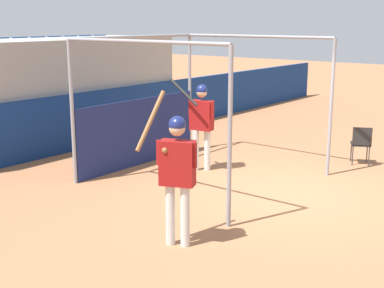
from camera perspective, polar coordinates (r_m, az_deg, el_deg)
ground_plane at (r=9.90m, az=9.67°, el=-5.20°), size 60.00×60.00×0.00m
outfield_wall at (r=13.22m, az=-11.85°, el=2.39°), size 24.00×0.12×1.37m
bleacher_section at (r=14.11m, az=-15.28°, el=5.49°), size 7.05×2.40×2.65m
batting_cage at (r=11.07m, az=-3.50°, el=3.36°), size 3.61×3.65×2.77m
player_batter at (r=11.00m, az=0.98°, el=2.72°), size 0.51×0.86×1.92m
player_waiting at (r=7.24m, az=-1.65°, el=-2.54°), size 0.62×0.68×2.14m
folding_chair at (r=12.11m, az=17.61°, el=0.27°), size 0.54×0.54×0.84m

